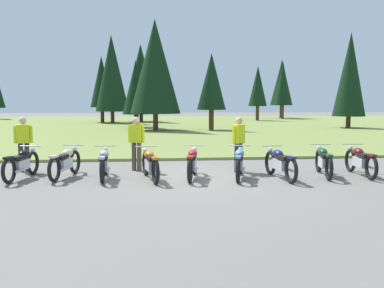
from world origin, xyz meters
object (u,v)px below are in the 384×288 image
motorcycle_navy (280,163)px  motorcycle_british_green (324,161)px  motorcycle_sky_blue (239,163)px  rider_near_row_end (136,140)px  motorcycle_orange (150,164)px  motorcycle_maroon (360,161)px  motorcycle_silver (104,163)px  motorcycle_red (192,163)px  motorcycle_black (22,163)px  rider_checking_bike (23,141)px  rider_in_hivis_vest (239,141)px  motorcycle_cream (65,162)px

motorcycle_navy → motorcycle_british_green: same height
motorcycle_sky_blue → rider_near_row_end: rider_near_row_end is taller
motorcycle_orange → motorcycle_maroon: (6.04, 0.03, 0.00)m
motorcycle_silver → motorcycle_sky_blue: bearing=-3.8°
motorcycle_orange → motorcycle_maroon: size_ratio=0.99×
motorcycle_red → motorcycle_british_green: 3.79m
motorcycle_black → motorcycle_orange: 3.56m
motorcycle_sky_blue → motorcycle_black: bearing=175.5°
motorcycle_sky_blue → motorcycle_orange: bearing=179.5°
motorcycle_red → motorcycle_british_green: same height
motorcycle_maroon → rider_checking_bike: rider_checking_bike is taller
motorcycle_navy → rider_checking_bike: size_ratio=1.26×
motorcycle_silver → motorcycle_orange: 1.29m
motorcycle_navy → rider_near_row_end: bearing=156.0°
motorcycle_sky_blue → rider_near_row_end: 3.35m
motorcycle_orange → motorcycle_sky_blue: size_ratio=1.01×
motorcycle_british_green → motorcycle_maroon: size_ratio=0.99×
rider_checking_bike → motorcycle_orange: bearing=-24.4°
motorcycle_silver → motorcycle_navy: same height
motorcycle_silver → motorcycle_black: bearing=174.3°
rider_near_row_end → rider_in_hivis_vest: bearing=-9.2°
motorcycle_sky_blue → motorcycle_navy: size_ratio=0.98×
motorcycle_silver → motorcycle_red: (2.44, -0.14, 0.00)m
motorcycle_orange → motorcycle_maroon: 6.04m
motorcycle_black → motorcycle_british_green: size_ratio=1.00×
motorcycle_british_green → rider_checking_bike: 8.97m
motorcycle_navy → motorcycle_british_green: size_ratio=1.01×
motorcycle_black → motorcycle_sky_blue: 6.03m
motorcycle_navy → rider_near_row_end: rider_near_row_end is taller
motorcycle_navy → motorcycle_maroon: 2.47m
motorcycle_red → motorcycle_navy: bearing=-7.1°
rider_near_row_end → motorcycle_silver: bearing=-122.2°
motorcycle_orange → rider_in_hivis_vest: 2.93m
rider_near_row_end → rider_checking_bike: size_ratio=1.00×
motorcycle_red → motorcycle_british_green: size_ratio=1.00×
motorcycle_black → motorcycle_navy: size_ratio=0.99×
motorcycle_maroon → rider_near_row_end: size_ratio=1.26×
motorcycle_cream → rider_near_row_end: size_ratio=1.24×
motorcycle_silver → motorcycle_red: same height
motorcycle_maroon → rider_near_row_end: 6.66m
motorcycle_cream → motorcycle_maroon: (8.42, -0.53, 0.00)m
motorcycle_british_green → motorcycle_cream: bearing=176.3°
motorcycle_silver → motorcycle_navy: (4.85, -0.44, 0.00)m
motorcycle_orange → motorcycle_british_green: same height
motorcycle_silver → rider_in_hivis_vest: rider_in_hivis_vest is taller
motorcycle_silver → motorcycle_maroon: 7.31m
motorcycle_red → motorcycle_maroon: size_ratio=0.99×
motorcycle_red → motorcycle_sky_blue: size_ratio=1.01×
motorcycle_black → motorcycle_orange: (3.53, -0.45, 0.00)m
motorcycle_cream → motorcycle_navy: bearing=-7.4°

